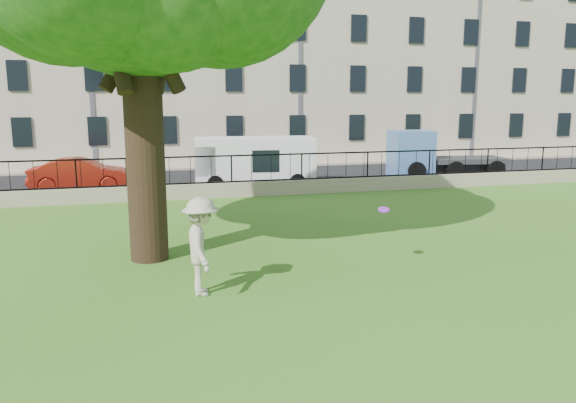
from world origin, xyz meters
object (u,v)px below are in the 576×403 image
object	(u,v)px
frisbee	(384,210)
blue_truck	(445,154)
man	(202,246)
white_van	(254,162)
red_sedan	(81,174)

from	to	relation	value
frisbee	blue_truck	world-z (taller)	blue_truck
blue_truck	man	bearing A→B (deg)	-126.14
frisbee	blue_truck	size ratio (longest dim) A/B	0.05
man	white_van	world-z (taller)	white_van
red_sedan	white_van	world-z (taller)	white_van
man	frisbee	xyz separation A→B (m)	(4.37, 0.71, 0.40)
frisbee	red_sedan	world-z (taller)	frisbee
man	white_van	distance (m)	14.38
white_van	blue_truck	distance (m)	10.25
frisbee	white_van	xyz separation A→B (m)	(-0.42, 13.11, -0.30)
frisbee	red_sedan	xyz separation A→B (m)	(-8.01, 14.11, -0.72)
blue_truck	red_sedan	bearing A→B (deg)	-172.70
man	blue_truck	distance (m)	20.36
blue_truck	white_van	bearing A→B (deg)	-167.56
man	white_van	bearing A→B (deg)	-14.49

